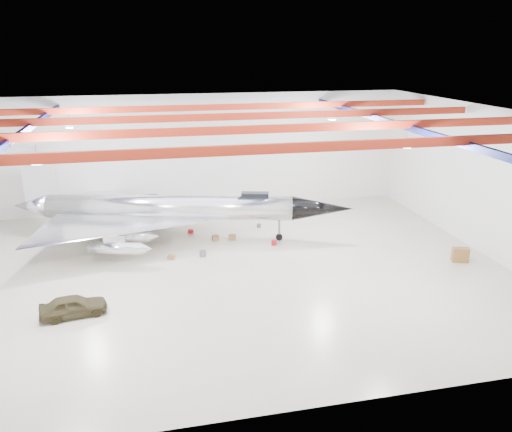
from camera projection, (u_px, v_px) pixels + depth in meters
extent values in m
plane|color=#B7AD91|center=(223.00, 270.00, 35.43)|extent=(40.00, 40.00, 0.00)
plane|color=silver|center=(198.00, 153.00, 47.55)|extent=(40.00, 0.00, 40.00)
plane|color=silver|center=(482.00, 180.00, 37.71)|extent=(0.00, 30.00, 30.00)
plane|color=#0A0F38|center=(219.00, 114.00, 31.90)|extent=(40.00, 40.00, 0.00)
cube|color=maroon|center=(246.00, 150.00, 23.77)|extent=(39.50, 0.25, 0.50)
cube|color=maroon|center=(226.00, 130.00, 29.32)|extent=(39.50, 0.25, 0.50)
cube|color=maroon|center=(213.00, 117.00, 34.87)|extent=(39.50, 0.25, 0.50)
cube|color=maroon|center=(203.00, 108.00, 40.42)|extent=(39.50, 0.25, 0.50)
cube|color=#0B1144|center=(20.00, 134.00, 29.77)|extent=(0.25, 29.50, 0.40)
cube|color=#0B1144|center=(390.00, 122.00, 34.62)|extent=(0.25, 29.50, 0.40)
cube|color=silver|center=(37.00, 161.00, 24.75)|extent=(0.55, 0.55, 0.25)
cube|color=silver|center=(406.00, 145.00, 28.79)|extent=(0.55, 0.55, 0.25)
cube|color=silver|center=(69.00, 125.00, 35.85)|extent=(0.55, 0.55, 0.25)
cube|color=silver|center=(332.00, 118.00, 39.89)|extent=(0.55, 0.55, 0.25)
cylinder|color=silver|center=(170.00, 207.00, 40.33)|extent=(19.66, 6.70, 1.98)
cone|color=black|center=(323.00, 209.00, 39.98)|extent=(5.27, 3.11, 1.98)
cone|color=silver|center=(31.00, 206.00, 40.64)|extent=(3.36, 2.64, 1.98)
cube|color=silver|center=(39.00, 175.00, 39.79)|extent=(2.71, 0.78, 4.45)
cube|color=black|center=(255.00, 196.00, 39.80)|extent=(2.30, 1.29, 0.49)
cylinder|color=silver|center=(115.00, 248.00, 35.71)|extent=(3.86, 1.77, 0.89)
cylinder|color=silver|center=(125.00, 236.00, 38.05)|extent=(3.86, 1.77, 0.89)
cylinder|color=silver|center=(143.00, 212.00, 43.66)|extent=(3.86, 1.77, 0.89)
cylinder|color=silver|center=(150.00, 203.00, 46.00)|extent=(3.86, 1.77, 0.89)
cylinder|color=#59595B|center=(279.00, 230.00, 40.68)|extent=(0.18, 0.18, 1.78)
cylinder|color=black|center=(279.00, 237.00, 40.88)|extent=(0.59, 0.34, 0.55)
cylinder|color=#59595B|center=(114.00, 239.00, 38.70)|extent=(0.18, 0.18, 1.78)
cylinder|color=black|center=(115.00, 247.00, 38.90)|extent=(0.59, 0.34, 0.55)
cylinder|color=#59595B|center=(131.00, 219.00, 43.38)|extent=(0.18, 0.18, 1.78)
cylinder|color=black|center=(132.00, 225.00, 43.58)|extent=(0.59, 0.34, 0.55)
imported|color=#39321C|center=(73.00, 306.00, 29.23)|extent=(3.99, 2.11, 1.29)
cube|color=brown|center=(460.00, 255.00, 36.71)|extent=(1.30, 0.92, 1.08)
cube|color=olive|center=(171.00, 257.00, 37.25)|extent=(0.60, 0.54, 0.35)
cube|color=#A91017|center=(191.00, 231.00, 42.51)|extent=(0.53, 0.47, 0.31)
cylinder|color=#59595B|center=(203.00, 254.00, 37.72)|extent=(0.55, 0.55, 0.45)
cube|color=olive|center=(232.00, 237.00, 41.08)|extent=(0.63, 0.53, 0.40)
cube|color=#59595B|center=(142.00, 234.00, 42.01)|extent=(0.42, 0.38, 0.24)
cylinder|color=#A91017|center=(274.00, 243.00, 39.92)|extent=(0.46, 0.46, 0.39)
cube|color=olive|center=(215.00, 238.00, 40.93)|extent=(0.59, 0.49, 0.38)
cylinder|color=#59595B|center=(259.00, 226.00, 43.86)|extent=(0.43, 0.43, 0.32)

